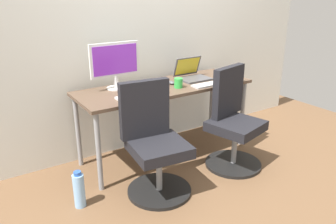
{
  "coord_description": "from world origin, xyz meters",
  "views": [
    {
      "loc": [
        -1.7,
        -2.66,
        1.64
      ],
      "look_at": [
        0.0,
        -0.05,
        0.48
      ],
      "focal_mm": 36.09,
      "sensor_mm": 36.0,
      "label": 1
    }
  ],
  "objects": [
    {
      "name": "water_bottle_on_floor",
      "position": [
        -1.05,
        -0.39,
        0.15
      ],
      "size": [
        0.09,
        0.09,
        0.31
      ],
      "color": "#8CBFF2",
      "rests_on": "ground"
    },
    {
      "name": "open_laptop",
      "position": [
        0.37,
        0.07,
        0.79
      ],
      "size": [
        0.31,
        0.29,
        0.22
      ],
      "color": "#4C4C51",
      "rests_on": "desk"
    },
    {
      "name": "keyboard_by_laptop",
      "position": [
        0.35,
        -0.23,
        0.75
      ],
      "size": [
        0.34,
        0.12,
        0.02
      ],
      "primitive_type": "cube",
      "color": "#B7B7B7",
      "rests_on": "desk"
    },
    {
      "name": "pen_cup",
      "position": [
        -0.4,
        -0.04,
        0.79
      ],
      "size": [
        0.07,
        0.07,
        0.1
      ],
      "primitive_type": "cylinder",
      "color": "slate",
      "rests_on": "desk"
    },
    {
      "name": "ground_plane",
      "position": [
        0.0,
        0.0,
        0.0
      ],
      "size": [
        5.28,
        5.28,
        0.0
      ],
      "primitive_type": "plane",
      "color": "brown"
    },
    {
      "name": "keyboard_by_monitor",
      "position": [
        -0.42,
        -0.17,
        0.75
      ],
      "size": [
        0.34,
        0.12,
        0.02
      ],
      "primitive_type": "cube",
      "color": "silver",
      "rests_on": "desk"
    },
    {
      "name": "mouse_by_laptop",
      "position": [
        -0.03,
        0.09,
        0.75
      ],
      "size": [
        0.06,
        0.1,
        0.03
      ],
      "primitive_type": "ellipsoid",
      "color": "silver",
      "rests_on": "desk"
    },
    {
      "name": "office_chair_left",
      "position": [
        -0.43,
        -0.5,
        0.42
      ],
      "size": [
        0.54,
        0.54,
        0.94
      ],
      "color": "black",
      "rests_on": "ground"
    },
    {
      "name": "mouse_by_monitor",
      "position": [
        0.08,
        0.01,
        0.75
      ],
      "size": [
        0.06,
        0.1,
        0.03
      ],
      "primitive_type": "ellipsoid",
      "color": "#515156",
      "rests_on": "desk"
    },
    {
      "name": "coffee_mug",
      "position": [
        0.07,
        -0.13,
        0.78
      ],
      "size": [
        0.08,
        0.08,
        0.09
      ],
      "primitive_type": "cylinder",
      "color": "green",
      "rests_on": "desk"
    },
    {
      "name": "desktop_monitor",
      "position": [
        -0.44,
        0.16,
        0.99
      ],
      "size": [
        0.48,
        0.18,
        0.43
      ],
      "color": "silver",
      "rests_on": "desk"
    },
    {
      "name": "back_wall",
      "position": [
        0.0,
        0.39,
        1.3
      ],
      "size": [
        4.4,
        0.04,
        2.6
      ],
      "primitive_type": "cube",
      "color": "silver",
      "rests_on": "ground"
    },
    {
      "name": "office_chair_right",
      "position": [
        0.44,
        -0.5,
        0.42
      ],
      "size": [
        0.54,
        0.54,
        0.94
      ],
      "color": "black",
      "rests_on": "ground"
    },
    {
      "name": "desk",
      "position": [
        0.0,
        0.0,
        0.67
      ],
      "size": [
        1.74,
        0.61,
        0.74
      ],
      "color": "brown",
      "rests_on": "ground"
    }
  ]
}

